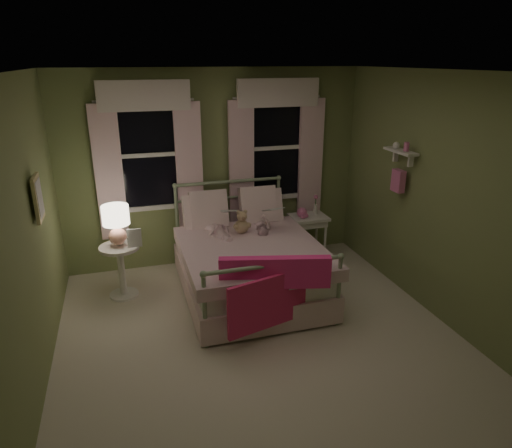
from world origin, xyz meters
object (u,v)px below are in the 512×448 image
object	(u,v)px
teddy_bear	(242,224)
nightstand_left	(121,264)
table_lamp	(116,221)
nightstand_right	(308,223)
child_right	(260,209)
child_left	(216,207)
bed	(248,262)

from	to	relation	value
teddy_bear	nightstand_left	bearing A→B (deg)	177.98
table_lamp	nightstand_right	size ratio (longest dim) A/B	0.74
child_right	table_lamp	bearing A→B (deg)	15.91
nightstand_left	nightstand_right	world-z (taller)	same
child_left	nightstand_right	world-z (taller)	child_left
child_right	nightstand_left	world-z (taller)	child_right
child_right	nightstand_right	world-z (taller)	child_right
bed	child_right	world-z (taller)	child_right
child_left	teddy_bear	world-z (taller)	child_left
child_left	child_right	xyz separation A→B (m)	(0.56, 0.00, -0.07)
child_right	table_lamp	world-z (taller)	child_right
teddy_bear	nightstand_left	world-z (taller)	teddy_bear
bed	table_lamp	world-z (taller)	bed
child_left	teddy_bear	bearing A→B (deg)	143.04
bed	child_right	bearing A→B (deg)	56.40
table_lamp	teddy_bear	bearing A→B (deg)	-2.02
bed	table_lamp	size ratio (longest dim) A/B	4.30
teddy_bear	nightstand_right	distance (m)	1.17
teddy_bear	nightstand_left	distance (m)	1.51
bed	nightstand_left	xyz separation A→B (m)	(-1.47, 0.31, 0.03)
teddy_bear	nightstand_right	size ratio (longest dim) A/B	0.48
nightstand_left	nightstand_right	xyz separation A→B (m)	(2.53, 0.36, 0.13)
bed	child_right	size ratio (longest dim) A/B	3.00
nightstand_left	bed	bearing A→B (deg)	-12.12
child_left	child_right	bearing A→B (deg)	172.54
bed	child_left	size ratio (longest dim) A/B	2.46
nightstand_left	table_lamp	xyz separation A→B (m)	(0.00, -0.00, 0.54)
nightstand_right	table_lamp	bearing A→B (deg)	-171.94
teddy_bear	table_lamp	world-z (taller)	table_lamp
child_right	nightstand_right	xyz separation A→B (m)	(0.78, 0.25, -0.36)
child_left	table_lamp	size ratio (longest dim) A/B	1.75
teddy_bear	nightstand_left	size ratio (longest dim) A/B	0.47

